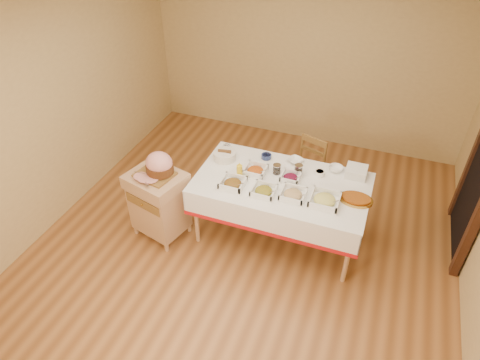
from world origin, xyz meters
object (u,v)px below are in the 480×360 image
(ham_on_board, at_px, (159,166))
(preserve_jar_left, at_px, (277,170))
(brass_platter, at_px, (356,199))
(preserve_jar_right, at_px, (298,170))
(dining_chair, at_px, (306,171))
(butcher_cart, at_px, (159,201))
(plate_stack, at_px, (356,172))
(bread_basket, at_px, (225,155))
(dining_table, at_px, (281,194))
(mustard_bottle, at_px, (239,171))

(ham_on_board, height_order, preserve_jar_left, ham_on_board)
(preserve_jar_left, distance_m, brass_platter, 0.89)
(preserve_jar_right, relative_size, brass_platter, 0.34)
(preserve_jar_right, xyz_separation_m, brass_platter, (0.65, -0.23, -0.03))
(dining_chair, xyz_separation_m, ham_on_board, (-1.33, -1.14, 0.50))
(butcher_cart, xyz_separation_m, dining_chair, (1.37, 1.18, -0.03))
(plate_stack, bearing_deg, bread_basket, -171.43)
(preserve_jar_left, xyz_separation_m, preserve_jar_right, (0.22, 0.07, 0.00))
(butcher_cart, height_order, preserve_jar_left, preserve_jar_left)
(bread_basket, height_order, plate_stack, bread_basket)
(ham_on_board, height_order, brass_platter, ham_on_board)
(dining_table, distance_m, preserve_jar_left, 0.27)
(plate_stack, bearing_deg, dining_chair, 150.44)
(brass_platter, bearing_deg, butcher_cart, -168.75)
(mustard_bottle, bearing_deg, dining_table, 10.47)
(dining_table, relative_size, bread_basket, 7.22)
(ham_on_board, xyz_separation_m, preserve_jar_left, (1.12, 0.54, -0.12))
(butcher_cart, height_order, dining_chair, dining_chair)
(dining_table, xyz_separation_m, preserve_jar_right, (0.12, 0.20, 0.21))
(dining_chair, distance_m, ham_on_board, 1.82)
(mustard_bottle, bearing_deg, dining_chair, 55.87)
(dining_chair, height_order, mustard_bottle, mustard_bottle)
(dining_table, bearing_deg, preserve_jar_left, 126.99)
(butcher_cart, bearing_deg, brass_platter, 11.25)
(ham_on_board, relative_size, preserve_jar_left, 3.67)
(mustard_bottle, relative_size, bread_basket, 0.76)
(dining_chair, xyz_separation_m, preserve_jar_right, (0.01, -0.54, 0.38))
(butcher_cart, height_order, ham_on_board, ham_on_board)
(preserve_jar_left, height_order, plate_stack, preserve_jar_left)
(ham_on_board, distance_m, bread_basket, 0.78)
(dining_table, distance_m, ham_on_board, 1.33)
(preserve_jar_right, relative_size, bread_basket, 0.45)
(ham_on_board, height_order, mustard_bottle, ham_on_board)
(dining_chair, height_order, plate_stack, plate_stack)
(butcher_cart, height_order, bread_basket, bread_basket)
(preserve_jar_right, distance_m, brass_platter, 0.69)
(dining_table, xyz_separation_m, brass_platter, (0.77, -0.03, 0.18))
(dining_table, height_order, butcher_cart, butcher_cart)
(ham_on_board, bearing_deg, preserve_jar_left, 25.45)
(dining_table, bearing_deg, butcher_cart, -160.85)
(dining_table, distance_m, dining_chair, 0.76)
(butcher_cart, xyz_separation_m, plate_stack, (1.97, 0.84, 0.34))
(dining_table, bearing_deg, ham_on_board, -161.61)
(preserve_jar_right, bearing_deg, ham_on_board, -155.73)
(preserve_jar_left, bearing_deg, bread_basket, 175.10)
(ham_on_board, relative_size, brass_platter, 1.21)
(butcher_cart, distance_m, ham_on_board, 0.47)
(preserve_jar_left, xyz_separation_m, plate_stack, (0.81, 0.27, -0.00))
(butcher_cart, relative_size, brass_platter, 2.44)
(plate_stack, xyz_separation_m, brass_platter, (0.07, -0.43, -0.03))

